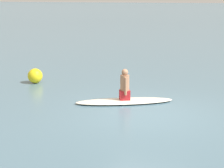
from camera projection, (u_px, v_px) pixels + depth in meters
The scene contains 4 objects.
ground_plane at pixel (146, 113), 10.86m from camera, with size 400.00×400.00×0.00m, color slate.
surfboard at pixel (125, 101), 11.94m from camera, with size 3.13×0.79×0.10m, color silver.
person_paddler at pixel (125, 86), 11.83m from camera, with size 0.41×0.42×0.99m.
buoy_marker at pixel (35, 76), 14.61m from camera, with size 0.58×0.58×0.58m, color yellow.
Camera 1 is at (-9.92, -3.21, 3.30)m, focal length 60.01 mm.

